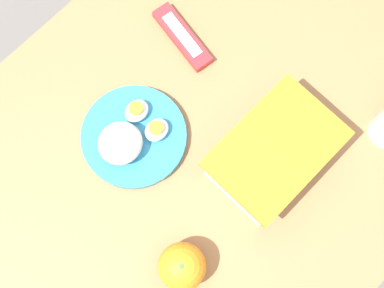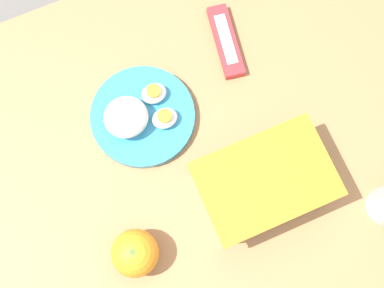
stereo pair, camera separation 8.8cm
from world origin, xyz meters
TOP-DOWN VIEW (x-y plane):
  - ground_plane at (0.00, 0.00)m, footprint 10.00×10.00m
  - table at (0.00, 0.00)m, footprint 1.03×0.78m
  - food_container at (-0.11, 0.11)m, footprint 0.22×0.15m
  - orange_fruit at (0.14, 0.13)m, footprint 0.08×0.08m
  - rice_plate at (0.04, -0.10)m, footprint 0.19×0.19m
  - candy_bar at (-0.17, -0.18)m, footprint 0.06×0.15m

SIDE VIEW (x-z plane):
  - ground_plane at x=0.00m, z-range 0.00..0.00m
  - table at x=0.00m, z-range 0.27..1.05m
  - candy_bar at x=-0.17m, z-range 0.78..0.80m
  - rice_plate at x=0.04m, z-range 0.76..0.83m
  - orange_fruit at x=0.14m, z-range 0.78..0.86m
  - food_container at x=-0.11m, z-range 0.77..0.87m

